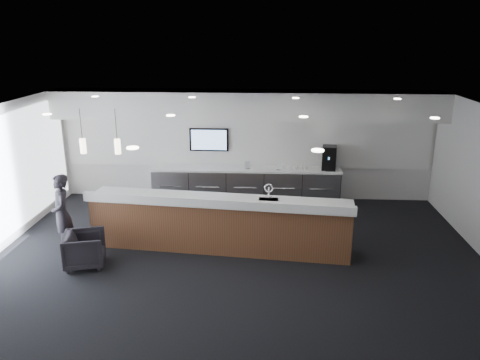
# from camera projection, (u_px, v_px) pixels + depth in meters

# --- Properties ---
(ground) EXTENTS (10.00, 10.00, 0.00)m
(ground) POSITION_uv_depth(u_px,v_px,m) (237.00, 264.00, 9.31)
(ground) COLOR black
(ground) RESTS_ON ground
(ceiling) EXTENTS (10.00, 8.00, 0.02)m
(ceiling) POSITION_uv_depth(u_px,v_px,m) (237.00, 114.00, 8.40)
(ceiling) COLOR black
(ceiling) RESTS_ON back_wall
(back_wall) EXTENTS (10.00, 0.02, 3.00)m
(back_wall) POSITION_uv_depth(u_px,v_px,m) (246.00, 145.00, 12.66)
(back_wall) COLOR silver
(back_wall) RESTS_ON ground
(soffit_bulkhead) EXTENTS (10.00, 0.90, 0.70)m
(soffit_bulkhead) POSITION_uv_depth(u_px,v_px,m) (246.00, 105.00, 11.89)
(soffit_bulkhead) COLOR silver
(soffit_bulkhead) RESTS_ON back_wall
(alcove_panel) EXTENTS (9.80, 0.06, 1.40)m
(alcove_panel) POSITION_uv_depth(u_px,v_px,m) (246.00, 141.00, 12.60)
(alcove_panel) COLOR silver
(alcove_panel) RESTS_ON back_wall
(back_credenza) EXTENTS (5.06, 0.66, 0.95)m
(back_credenza) POSITION_uv_depth(u_px,v_px,m) (245.00, 185.00, 12.63)
(back_credenza) COLOR #909398
(back_credenza) RESTS_ON ground
(wall_tv) EXTENTS (1.05, 0.08, 0.62)m
(wall_tv) POSITION_uv_depth(u_px,v_px,m) (209.00, 140.00, 12.58)
(wall_tv) COLOR black
(wall_tv) RESTS_ON back_wall
(pendant_left) EXTENTS (0.12, 0.12, 0.30)m
(pendant_left) POSITION_uv_depth(u_px,v_px,m) (122.00, 143.00, 9.52)
(pendant_left) COLOR beige
(pendant_left) RESTS_ON ceiling
(pendant_right) EXTENTS (0.12, 0.12, 0.30)m
(pendant_right) POSITION_uv_depth(u_px,v_px,m) (88.00, 143.00, 9.56)
(pendant_right) COLOR beige
(pendant_right) RESTS_ON ceiling
(ceiling_can_lights) EXTENTS (7.00, 5.00, 0.02)m
(ceiling_can_lights) POSITION_uv_depth(u_px,v_px,m) (237.00, 116.00, 8.41)
(ceiling_can_lights) COLOR white
(ceiling_can_lights) RESTS_ON ceiling
(service_counter) EXTENTS (5.58, 1.46, 1.49)m
(service_counter) POSITION_uv_depth(u_px,v_px,m) (219.00, 223.00, 9.83)
(service_counter) COLOR brown
(service_counter) RESTS_ON ground
(coffee_machine) EXTENTS (0.41, 0.51, 0.63)m
(coffee_machine) POSITION_uv_depth(u_px,v_px,m) (329.00, 158.00, 12.27)
(coffee_machine) COLOR black
(coffee_machine) RESTS_ON back_credenza
(info_sign_left) EXTENTS (0.15, 0.06, 0.21)m
(info_sign_left) POSITION_uv_depth(u_px,v_px,m) (247.00, 165.00, 12.37)
(info_sign_left) COLOR silver
(info_sign_left) RESTS_ON back_credenza
(info_sign_right) EXTENTS (0.16, 0.06, 0.21)m
(info_sign_right) POSITION_uv_depth(u_px,v_px,m) (279.00, 166.00, 12.28)
(info_sign_right) COLOR silver
(info_sign_right) RESTS_ON back_credenza
(armchair) EXTENTS (0.92, 0.91, 0.69)m
(armchair) POSITION_uv_depth(u_px,v_px,m) (85.00, 249.00, 9.17)
(armchair) COLOR black
(armchair) RESTS_ON ground
(lounge_guest) EXTENTS (0.64, 0.73, 1.67)m
(lounge_guest) POSITION_uv_depth(u_px,v_px,m) (62.00, 214.00, 9.65)
(lounge_guest) COLOR black
(lounge_guest) RESTS_ON ground
(cup_0) EXTENTS (0.10, 0.10, 0.09)m
(cup_0) POSITION_uv_depth(u_px,v_px,m) (305.00, 168.00, 12.32)
(cup_0) COLOR white
(cup_0) RESTS_ON back_credenza
(cup_1) EXTENTS (0.14, 0.14, 0.09)m
(cup_1) POSITION_uv_depth(u_px,v_px,m) (300.00, 168.00, 12.33)
(cup_1) COLOR white
(cup_1) RESTS_ON back_credenza
(cup_2) EXTENTS (0.12, 0.12, 0.09)m
(cup_2) POSITION_uv_depth(u_px,v_px,m) (295.00, 168.00, 12.34)
(cup_2) COLOR white
(cup_2) RESTS_ON back_credenza
(cup_3) EXTENTS (0.13, 0.13, 0.09)m
(cup_3) POSITION_uv_depth(u_px,v_px,m) (289.00, 168.00, 12.35)
(cup_3) COLOR white
(cup_3) RESTS_ON back_credenza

